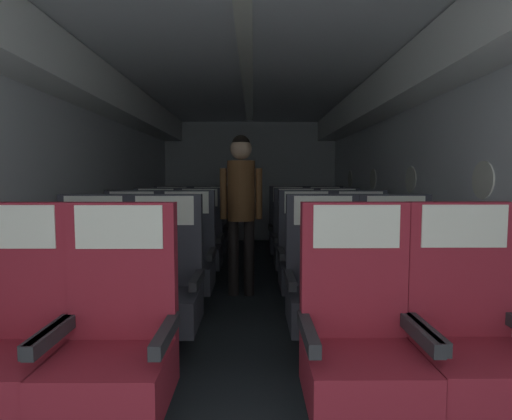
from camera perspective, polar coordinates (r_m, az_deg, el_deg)
ground at (r=4.21m, az=-1.26°, el=-12.32°), size 3.53×8.03×0.02m
fuselage_shell at (r=4.32m, az=-1.23°, el=10.72°), size 3.41×7.68×2.33m
seat_a_left_window at (r=2.22m, az=-31.68°, el=-15.85°), size 0.53×0.49×1.10m
seat_a_left_aisle at (r=2.01m, az=-19.09°, el=-17.57°), size 0.53×0.49×1.10m
seat_a_right_aisle at (r=2.17m, az=27.77°, el=-16.17°), size 0.53×0.49×1.10m
seat_a_right_window at (r=1.98m, az=14.26°, el=-17.78°), size 0.53×0.49×1.10m
seat_b_left_window at (r=3.01m, az=-22.12°, el=-10.15°), size 0.53×0.49×1.10m
seat_b_left_aisle at (r=2.87m, az=-12.86°, el=-10.68°), size 0.53×0.49×1.10m
seat_b_right_aisle at (r=2.96m, az=19.29°, el=-10.32°), size 0.53×0.49×1.10m
seat_b_right_window at (r=2.84m, az=9.51°, el=-10.76°), size 0.53×0.49×1.10m
seat_c_left_window at (r=3.84m, az=-17.17°, el=-6.87°), size 0.53×0.49×1.10m
seat_c_left_aisle at (r=3.74m, az=-9.77°, el=-7.06°), size 0.53×0.49×1.10m
seat_c_right_aisle at (r=3.82m, az=14.64°, el=-6.90°), size 0.53×0.49×1.10m
seat_c_right_window at (r=3.73m, az=7.15°, el=-7.05°), size 0.53×0.49×1.10m
seat_d_left_window at (r=4.74m, az=-13.95°, el=-4.68°), size 0.53×0.49×1.10m
seat_d_left_aisle at (r=4.63m, az=-7.93°, el=-4.79°), size 0.53×0.49×1.10m
seat_d_right_aisle at (r=4.70m, az=11.53°, el=-4.70°), size 0.53×0.49×1.10m
seat_d_right_window at (r=4.63m, az=5.69°, el=-4.78°), size 0.53×0.49×1.10m
seat_e_left_window at (r=5.62m, az=-11.78°, el=-3.20°), size 0.53×0.49×1.10m
seat_e_left_aisle at (r=5.56m, az=-6.65°, el=-3.22°), size 0.53×0.49×1.10m
seat_e_right_aisle at (r=5.60m, az=9.73°, el=-3.20°), size 0.53×0.49×1.10m
seat_e_right_window at (r=5.53m, az=4.51°, el=-3.25°), size 0.53×0.49×1.10m
flight_attendant at (r=4.15m, az=-2.09°, el=1.82°), size 0.43×0.28×1.64m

